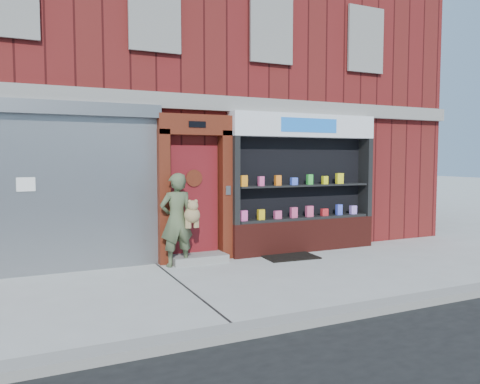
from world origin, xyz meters
TOP-DOWN VIEW (x-y plane):
  - ground at (0.00, 0.00)m, footprint 80.00×80.00m
  - curb at (0.00, -2.15)m, footprint 60.00×0.30m
  - building at (-0.00, 5.99)m, footprint 12.00×8.16m
  - shutter_bay at (-3.00, 1.93)m, footprint 3.10×0.30m
  - red_door_bay at (-0.75, 1.86)m, footprint 1.52×0.58m
  - pharmacy_bay at (1.75, 1.81)m, footprint 3.50×0.41m
  - woman at (-1.22, 1.54)m, footprint 0.75×0.51m
  - doormat at (1.12, 1.33)m, footprint 1.14×0.84m

SIDE VIEW (x-z plane):
  - ground at x=0.00m, z-range 0.00..0.00m
  - doormat at x=1.12m, z-range 0.00..0.03m
  - curb at x=0.00m, z-range 0.00..0.12m
  - woman at x=-1.22m, z-range 0.01..1.78m
  - pharmacy_bay at x=1.75m, z-range -0.13..2.87m
  - red_door_bay at x=-0.75m, z-range 0.01..2.91m
  - shutter_bay at x=-3.00m, z-range 0.20..3.24m
  - building at x=0.00m, z-range 0.00..8.00m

